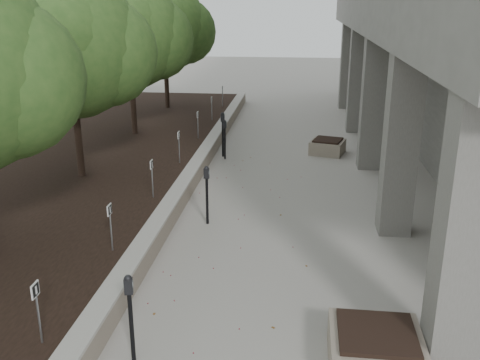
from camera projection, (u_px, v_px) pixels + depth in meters
The scene contains 19 objects.
retaining_wall at pixel (194, 173), 15.68m from camera, with size 0.39×26.00×0.50m, color gray, non-canonical shape.
planting_bed at pixel (73, 170), 16.09m from camera, with size 7.00×26.00×0.40m, color black.
crabapple_tree_3 at pixel (72, 77), 14.14m from camera, with size 4.60×4.00×5.44m, color #2F531F, non-canonical shape.
crabapple_tree_4 at pixel (130, 57), 18.85m from camera, with size 4.60×4.00×5.44m, color #2F531F, non-canonical shape.
crabapple_tree_5 at pixel (165, 46), 23.56m from camera, with size 4.60×4.00×5.44m, color #2F531F, non-canonical shape.
parking_sign_2 at pixel (38, 313), 7.53m from camera, with size 0.04×0.22×0.96m, color black, non-canonical shape.
parking_sign_3 at pixel (111, 228), 10.35m from camera, with size 0.04×0.22×0.96m, color black, non-canonical shape.
parking_sign_4 at pixel (152, 179), 13.18m from camera, with size 0.04×0.22×0.96m, color black, non-canonical shape.
parking_sign_5 at pixel (179, 147), 16.01m from camera, with size 0.04×0.22×0.96m, color black, non-canonical shape.
parking_sign_6 at pixel (198, 125), 18.83m from camera, with size 0.04×0.22×0.96m, color black, non-canonical shape.
parking_sign_7 at pixel (212, 109), 21.66m from camera, with size 0.04×0.22×0.96m, color black, non-canonical shape.
parking_sign_8 at pixel (222, 96), 24.48m from camera, with size 0.04×0.22×0.96m, color black, non-canonical shape.
parking_meter_2 at pixel (131, 319), 7.69m from camera, with size 0.14×0.10×1.42m, color black, non-canonical shape.
parking_meter_3 at pixel (207, 195), 12.54m from camera, with size 0.14×0.10×1.43m, color black, non-canonical shape.
parking_meter_4 at pixel (223, 135), 17.99m from camera, with size 0.15×0.11×1.52m, color black, non-canonical shape.
parking_meter_5 at pixel (225, 140), 17.74m from camera, with size 0.13×0.09×1.32m, color black, non-canonical shape.
planter_front at pixel (375, 350), 7.68m from camera, with size 1.30×1.30×0.61m, color gray, non-canonical shape.
planter_back at pixel (328, 146), 18.52m from camera, with size 1.08×1.08×0.50m, color gray, non-canonical shape.
berry_scatter at pixel (236, 241), 11.80m from camera, with size 3.30×14.10×0.02m, color maroon, non-canonical shape.
Camera 1 is at (1.20, -5.68, 5.05)m, focal length 40.27 mm.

